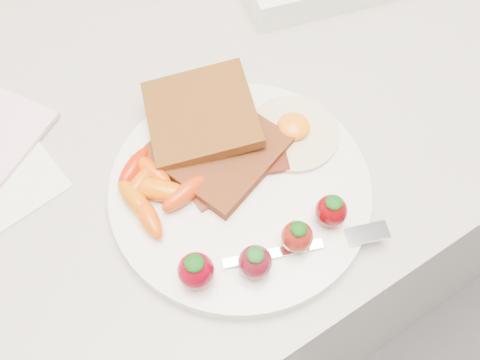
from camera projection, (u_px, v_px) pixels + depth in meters
counter at (213, 245)px, 1.02m from camera, size 2.00×0.60×0.90m
plate at (240, 189)px, 0.56m from camera, size 0.27×0.27×0.02m
toast_lower at (218, 148)px, 0.56m from camera, size 0.15×0.15×0.01m
toast_upper at (201, 114)px, 0.57m from camera, size 0.14×0.14×0.03m
fried_egg at (293, 131)px, 0.57m from camera, size 0.13×0.13×0.02m
bacon_strips at (237, 170)px, 0.55m from camera, size 0.11×0.06×0.01m
baby_carrots at (151, 189)px, 0.53m from camera, size 0.09×0.11×0.02m
strawberries at (266, 246)px, 0.49m from camera, size 0.17×0.05×0.04m
fork at (317, 244)px, 0.51m from camera, size 0.16×0.07×0.00m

